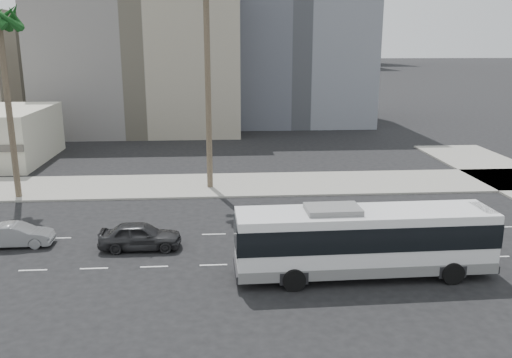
{
  "coord_description": "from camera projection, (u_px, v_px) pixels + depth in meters",
  "views": [
    {
      "loc": [
        -2.63,
        -25.31,
        11.07
      ],
      "look_at": [
        -0.52,
        4.0,
        3.48
      ],
      "focal_mm": 37.32,
      "sensor_mm": 36.0,
      "label": 1
    }
  ],
  "objects": [
    {
      "name": "ground",
      "position": [
        272.0,
        264.0,
        27.39
      ],
      "size": [
        700.0,
        700.0,
        0.0
      ],
      "primitive_type": "plane",
      "color": "black",
      "rests_on": "ground"
    },
    {
      "name": "car_b",
      "position": [
        17.0,
        235.0,
        29.58
      ],
      "size": [
        1.49,
        3.98,
        1.3
      ],
      "primitive_type": "imported",
      "rotation": [
        0.0,
        0.0,
        1.6
      ],
      "color": "gray",
      "rests_on": "ground"
    },
    {
      "name": "sidewalk_north",
      "position": [
        252.0,
        184.0,
        42.34
      ],
      "size": [
        120.0,
        7.0,
        0.15
      ],
      "primitive_type": "cube",
      "color": "gray",
      "rests_on": "ground"
    },
    {
      "name": "city_bus",
      "position": [
        364.0,
        239.0,
        25.58
      ],
      "size": [
        12.45,
        3.06,
        3.56
      ],
      "rotation": [
        0.0,
        0.0,
        0.02
      ],
      "color": "silver",
      "rests_on": "ground"
    },
    {
      "name": "midrise_beige_west",
      "position": [
        143.0,
        59.0,
        67.76
      ],
      "size": [
        24.0,
        18.0,
        18.0
      ],
      "primitive_type": "cube",
      "color": "gray",
      "rests_on": "ground"
    },
    {
      "name": "car_a",
      "position": [
        140.0,
        236.0,
        29.17
      ],
      "size": [
        1.85,
        4.49,
        1.52
      ],
      "primitive_type": "imported",
      "rotation": [
        0.0,
        0.0,
        1.56
      ],
      "color": "#29292A",
      "rests_on": "ground"
    },
    {
      "name": "midrise_gray_center",
      "position": [
        292.0,
        28.0,
        74.91
      ],
      "size": [
        20.0,
        20.0,
        26.0
      ],
      "primitive_type": "cube",
      "color": "#595C67",
      "rests_on": "ground"
    },
    {
      "name": "highrise_far",
      "position": [
        356.0,
        4.0,
        275.83
      ],
      "size": [
        22.0,
        22.0,
        60.0
      ],
      "primitive_type": "cube",
      "color": "#565D66",
      "rests_on": "ground"
    }
  ]
}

